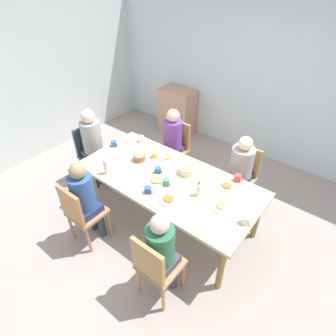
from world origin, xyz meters
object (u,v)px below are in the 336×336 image
(bowl_1, at_px, (187,169))
(cup_1, at_px, (141,139))
(chair_0, at_px, (81,212))
(cup_3, at_px, (154,155))
(cup_5, at_px, (114,144))
(chair_2, at_px, (176,146))
(cup_4, at_px, (238,178))
(person_3, at_px, (241,167))
(chair_4, at_px, (155,266))
(side_cabinet, at_px, (177,111))
(plate_1, at_px, (167,158))
(cup_6, at_px, (246,220))
(chair_3, at_px, (242,173))
(plate_2, at_px, (221,206))
(cup_0, at_px, (158,170))
(person_1, at_px, (93,140))
(plate_3, at_px, (227,186))
(bottle_0, at_px, (199,189))
(cup_2, at_px, (166,182))
(person_0, at_px, (85,197))
(bowl_0, at_px, (139,157))
(bottle_1, at_px, (106,166))
(dining_table, at_px, (168,182))
(person_2, at_px, (172,138))
(chair_1, at_px, (91,150))
(cup_7, at_px, (148,190))
(plate_4, at_px, (156,181))
(plate_0, at_px, (169,199))
(person_4, at_px, (161,249))

(bowl_1, relative_size, cup_1, 1.81)
(cup_1, bearing_deg, chair_0, -78.99)
(cup_3, height_order, cup_5, cup_5)
(chair_2, xyz_separation_m, bowl_1, (0.70, -0.70, 0.28))
(cup_4, xyz_separation_m, cup_5, (-1.77, -0.39, -0.00))
(person_3, distance_m, chair_4, 1.77)
(bowl_1, distance_m, side_cabinet, 2.42)
(plate_1, bearing_deg, cup_6, -16.40)
(chair_3, distance_m, plate_2, 1.02)
(cup_0, bearing_deg, chair_2, 114.17)
(person_1, distance_m, plate_3, 2.12)
(chair_2, xyz_separation_m, bottle_0, (1.04, -0.96, 0.31))
(cup_2, height_order, cup_5, cup_2)
(side_cabinet, bearing_deg, person_3, -31.88)
(chair_0, relative_size, cup_4, 7.63)
(person_0, height_order, bowl_0, person_0)
(cup_6, height_order, bottle_1, bottle_1)
(cup_0, xyz_separation_m, bottle_1, (-0.51, -0.41, 0.07))
(cup_3, bearing_deg, bottle_1, -110.50)
(dining_table, bearing_deg, chair_4, -58.06)
(plate_1, relative_size, side_cabinet, 0.23)
(cup_0, bearing_deg, person_3, 48.61)
(dining_table, height_order, side_cabinet, side_cabinet)
(dining_table, distance_m, cup_0, 0.19)
(person_2, relative_size, chair_4, 1.30)
(cup_2, bearing_deg, bowl_0, 163.45)
(chair_1, xyz_separation_m, cup_3, (1.11, 0.24, 0.26))
(person_3, bearing_deg, cup_6, -61.31)
(person_0, bearing_deg, cup_7, 40.27)
(plate_3, height_order, plate_4, same)
(plate_0, bearing_deg, side_cabinet, 124.92)
(chair_1, height_order, plate_3, chair_1)
(plate_1, bearing_deg, person_4, -53.86)
(bottle_0, bearing_deg, chair_0, -139.33)
(chair_2, distance_m, person_4, 2.11)
(person_0, height_order, plate_3, person_0)
(plate_2, xyz_separation_m, bottle_1, (-1.44, -0.37, 0.10))
(person_0, distance_m, person_4, 1.16)
(person_0, xyz_separation_m, cup_3, (0.15, 1.07, 0.08))
(dining_table, xyz_separation_m, person_4, (0.58, -0.83, 0.00))
(bottle_1, bearing_deg, cup_5, 128.91)
(cup_6, bearing_deg, chair_1, 178.17)
(plate_0, distance_m, plate_1, 0.80)
(chair_3, bearing_deg, person_4, -90.00)
(chair_0, distance_m, chair_1, 1.33)
(chair_2, distance_m, cup_6, 1.96)
(plate_4, xyz_separation_m, bottle_0, (0.53, 0.12, 0.07))
(plate_4, bearing_deg, person_4, -46.81)
(plate_1, distance_m, cup_0, 0.33)
(cup_2, distance_m, cup_6, 1.01)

